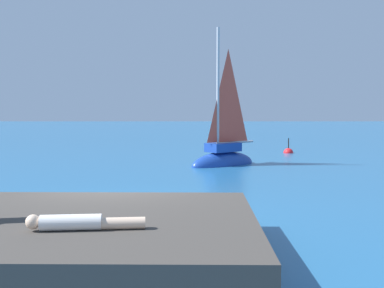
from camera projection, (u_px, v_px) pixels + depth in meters
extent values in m
plane|color=#236093|center=(116.00, 215.00, 11.36)|extent=(160.00, 160.00, 0.00)
cube|color=#423D38|center=(56.00, 239.00, 7.91)|extent=(6.80, 4.80, 0.75)
cube|color=#48413A|center=(134.00, 224.00, 10.51)|extent=(1.37, 1.31, 0.70)
cube|color=#3E353A|center=(24.00, 224.00, 10.48)|extent=(1.21, 1.54, 0.94)
ellipsoid|color=#193D99|center=(225.00, 165.00, 21.37)|extent=(3.51, 3.13, 1.21)
cube|color=#193D99|center=(225.00, 147.00, 21.31)|extent=(1.73, 1.62, 0.40)
cylinder|color=#B7B7BC|center=(220.00, 90.00, 20.92)|extent=(0.13, 0.13, 5.50)
cylinder|color=#B2B2B7|center=(238.00, 142.00, 21.77)|extent=(1.79, 1.45, 0.11)
pyramid|color=#DB4C38|center=(230.00, 95.00, 21.31)|extent=(1.42, 1.14, 4.18)
cylinder|color=white|center=(73.00, 222.00, 7.04)|extent=(0.92, 0.32, 0.24)
cylinder|color=beige|center=(124.00, 223.00, 7.11)|extent=(0.71, 0.24, 0.18)
sphere|color=beige|center=(35.00, 222.00, 6.99)|extent=(0.22, 0.22, 0.22)
sphere|color=red|center=(290.00, 153.00, 27.04)|extent=(0.56, 0.56, 0.56)
cylinder|color=black|center=(291.00, 143.00, 26.99)|extent=(0.06, 0.06, 0.60)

